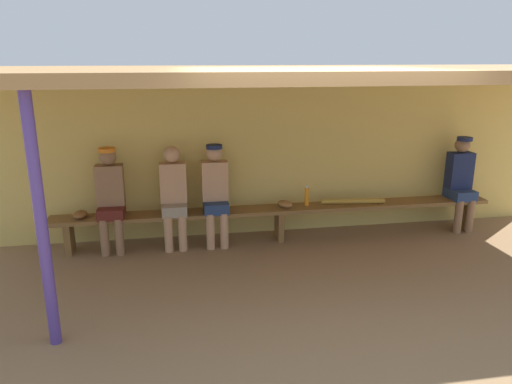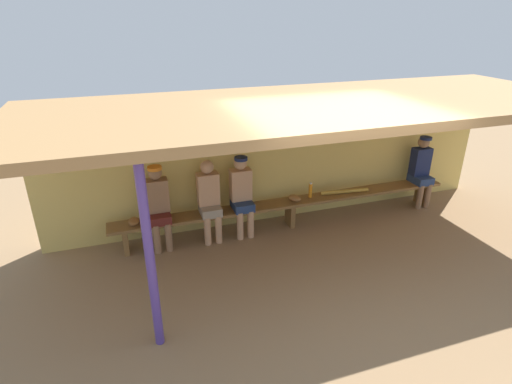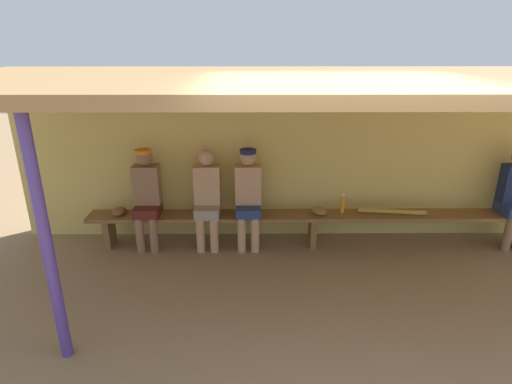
% 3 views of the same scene
% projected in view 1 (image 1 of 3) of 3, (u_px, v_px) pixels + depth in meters
% --- Properties ---
extents(ground_plane, '(24.00, 24.00, 0.00)m').
position_uv_depth(ground_plane, '(310.00, 291.00, 5.19)').
color(ground_plane, '#8C6D4C').
extents(back_wall, '(8.00, 0.20, 2.20)m').
position_uv_depth(back_wall, '(273.00, 155.00, 6.79)').
color(back_wall, '#D8BC60').
rests_on(back_wall, ground).
extents(dugout_roof, '(8.00, 2.80, 0.12)m').
position_uv_depth(dugout_roof, '(299.00, 73.00, 5.24)').
color(dugout_roof, '#9E7547').
rests_on(dugout_roof, back_wall).
extents(support_post, '(0.10, 0.10, 2.20)m').
position_uv_depth(support_post, '(41.00, 225.00, 3.97)').
color(support_post, '#4C388C').
rests_on(support_post, ground).
extents(bench, '(6.00, 0.36, 0.46)m').
position_uv_depth(bench, '(280.00, 213.00, 6.56)').
color(bench, brown).
rests_on(bench, ground).
extents(player_shirtless_tan, '(0.34, 0.42, 1.34)m').
position_uv_depth(player_shirtless_tan, '(110.00, 195.00, 6.10)').
color(player_shirtless_tan, '#591E19').
rests_on(player_shirtless_tan, ground).
extents(player_rightmost, '(0.34, 0.42, 1.34)m').
position_uv_depth(player_rightmost, '(461.00, 179.00, 6.89)').
color(player_rightmost, navy).
rests_on(player_rightmost, ground).
extents(player_middle, '(0.34, 0.42, 1.34)m').
position_uv_depth(player_middle, '(174.00, 193.00, 6.24)').
color(player_middle, gray).
rests_on(player_middle, ground).
extents(player_with_sunglasses, '(0.34, 0.42, 1.34)m').
position_uv_depth(player_with_sunglasses, '(215.00, 190.00, 6.32)').
color(player_with_sunglasses, navy).
rests_on(player_with_sunglasses, ground).
extents(water_bottle_clear, '(0.06, 0.06, 0.27)m').
position_uv_depth(water_bottle_clear, '(307.00, 196.00, 6.60)').
color(water_bottle_clear, orange).
rests_on(water_bottle_clear, bench).
extents(baseball_glove_tan, '(0.21, 0.26, 0.09)m').
position_uv_depth(baseball_glove_tan, '(80.00, 215.00, 6.10)').
color(baseball_glove_tan, brown).
rests_on(baseball_glove_tan, bench).
extents(baseball_glove_dark_brown, '(0.25, 0.29, 0.09)m').
position_uv_depth(baseball_glove_dark_brown, '(285.00, 204.00, 6.54)').
color(baseball_glove_dark_brown, olive).
rests_on(baseball_glove_dark_brown, bench).
extents(baseball_bat, '(0.89, 0.18, 0.07)m').
position_uv_depth(baseball_bat, '(353.00, 201.00, 6.70)').
color(baseball_bat, '#B28C33').
rests_on(baseball_bat, bench).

